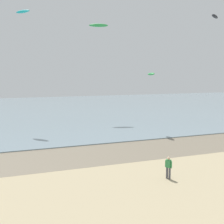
% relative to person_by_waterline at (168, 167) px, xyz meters
% --- Properties ---
extents(wet_sand_strip, '(120.00, 7.42, 0.01)m').
position_rel_person_by_waterline_xyz_m(wet_sand_strip, '(-4.10, 8.36, -0.91)').
color(wet_sand_strip, '#7A6D59').
rests_on(wet_sand_strip, ground).
extents(sea, '(160.00, 70.00, 0.10)m').
position_rel_person_by_waterline_xyz_m(sea, '(-4.10, 47.06, -0.87)').
color(sea, gray).
rests_on(sea, ground).
extents(person_by_waterline, '(0.37, 0.50, 1.71)m').
position_rel_person_by_waterline_xyz_m(person_by_waterline, '(0.00, 0.00, 0.00)').
color(person_by_waterline, '#4C4C56').
rests_on(person_by_waterline, ground).
extents(kite_aloft_1, '(2.28, 2.57, 0.57)m').
position_rel_person_by_waterline_xyz_m(kite_aloft_1, '(-8.40, 25.45, 15.65)').
color(kite_aloft_1, '#19B2B7').
extents(kite_aloft_2, '(1.02, 2.13, 0.45)m').
position_rel_person_by_waterline_xyz_m(kite_aloft_2, '(7.05, 16.20, 6.97)').
color(kite_aloft_2, green).
extents(kite_aloft_4, '(2.29, 2.14, 0.65)m').
position_rel_person_by_waterline_xyz_m(kite_aloft_4, '(15.03, 13.81, 14.47)').
color(kite_aloft_4, black).
extents(kite_aloft_9, '(3.38, 1.79, 0.60)m').
position_rel_person_by_waterline_xyz_m(kite_aloft_9, '(3.97, 29.29, 15.07)').
color(kite_aloft_9, green).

